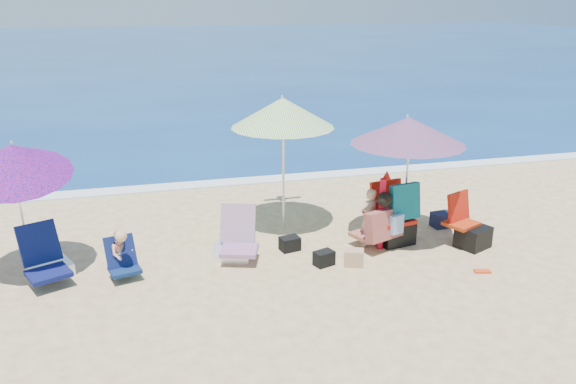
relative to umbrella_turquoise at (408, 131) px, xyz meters
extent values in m
plane|color=#D8BC84|center=(-1.78, -1.24, -1.89)|extent=(120.00, 120.00, 0.00)
cube|color=navy|center=(-1.78, 43.76, -1.94)|extent=(120.00, 80.00, 0.12)
cube|color=white|center=(-1.78, 3.86, -1.87)|extent=(120.00, 0.50, 0.04)
cylinder|color=silver|center=(0.01, -0.04, -0.91)|extent=(0.04, 0.04, 1.97)
cone|color=red|center=(0.00, 0.00, 0.00)|extent=(2.24, 2.24, 0.44)
cylinder|color=silver|center=(-0.01, 0.04, 0.20)|extent=(0.04, 0.04, 0.12)
cylinder|color=white|center=(-1.81, 1.10, -0.80)|extent=(0.04, 0.04, 2.17)
cone|color=#52A018|center=(-1.83, 1.07, 0.19)|extent=(1.82, 1.82, 0.51)
cylinder|color=white|center=(-1.84, 1.05, 0.42)|extent=(0.04, 0.04, 0.14)
cylinder|color=white|center=(-5.99, 0.32, -0.98)|extent=(0.09, 0.48, 1.78)
cone|color=#A5176A|center=(-5.96, 0.16, -0.11)|extent=(1.76, 1.82, 0.83)
cylinder|color=silver|center=(-5.95, 0.18, 0.09)|extent=(0.04, 0.06, 0.13)
cylinder|color=#B80D23|center=(-0.52, -0.28, -1.29)|extent=(0.13, 0.13, 1.21)
cone|color=#A7180B|center=(-0.45, -0.26, -0.63)|extent=(0.18, 0.18, 0.15)
cube|color=#0C1246|center=(-5.63, -0.32, -1.69)|extent=(0.71, 0.67, 0.07)
cube|color=#0E194F|center=(-5.78, 0.13, -1.39)|extent=(0.64, 0.52, 0.59)
cube|color=white|center=(-5.67, 0.08, -1.80)|extent=(0.73, 0.70, 0.18)
cube|color=#E24F53|center=(-2.86, -0.22, -1.69)|extent=(0.69, 0.64, 0.07)
cube|color=#E55551|center=(-2.80, 0.16, -1.39)|extent=(0.63, 0.48, 0.60)
cube|color=white|center=(-2.94, -0.01, -1.80)|extent=(0.71, 0.67, 0.18)
cube|color=#AA2D0C|center=(0.84, -0.48, -1.51)|extent=(0.64, 0.62, 0.05)
cube|color=#B11B0C|center=(0.83, -0.35, -1.26)|extent=(0.52, 0.33, 0.51)
cube|color=black|center=(0.99, -0.62, -1.71)|extent=(0.62, 0.59, 0.36)
cube|color=#B0170C|center=(-0.25, -0.18, -1.45)|extent=(0.68, 0.62, 0.06)
cube|color=#B21B0C|center=(-0.27, 0.10, -1.15)|extent=(0.61, 0.27, 0.59)
cube|color=black|center=(-0.20, -0.11, -1.68)|extent=(0.65, 0.60, 0.42)
cube|color=#097B76|center=(-0.12, -0.30, -1.10)|extent=(0.55, 0.28, 0.60)
cube|color=#84A7D4|center=(-0.32, -0.45, -1.42)|extent=(0.25, 0.18, 0.32)
imported|color=tan|center=(-0.67, -0.13, -1.39)|extent=(0.43, 0.35, 1.00)
cube|color=#481072|center=(-0.64, -0.14, -1.69)|extent=(0.69, 0.65, 0.07)
cube|color=#3E0E68|center=(-0.52, -0.39, -1.43)|extent=(0.73, 0.48, 0.51)
sphere|color=black|center=(-0.52, -0.37, -1.01)|extent=(0.24, 0.24, 0.24)
imported|color=tan|center=(-4.61, -0.23, -1.54)|extent=(0.40, 0.34, 0.71)
cube|color=#0D204A|center=(-4.58, -0.37, -1.74)|extent=(0.51, 0.47, 0.05)
cube|color=#0C1543|center=(-4.63, -0.21, -1.50)|extent=(0.48, 0.35, 0.46)
sphere|color=tan|center=(-4.59, -0.41, -1.19)|extent=(0.17, 0.17, 0.17)
cube|color=black|center=(-1.98, 0.03, -1.78)|extent=(0.35, 0.29, 0.23)
cube|color=tan|center=(-1.17, -0.77, -1.76)|extent=(0.36, 0.31, 0.26)
cube|color=#171932|center=(0.95, 0.33, -1.76)|extent=(0.37, 0.29, 0.27)
cube|color=black|center=(-1.61, -0.65, -1.78)|extent=(0.35, 0.29, 0.23)
cube|color=red|center=(0.63, -1.50, -1.87)|extent=(0.27, 0.17, 0.03)
camera|label=1|loc=(-4.22, -8.39, 2.03)|focal=36.09mm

